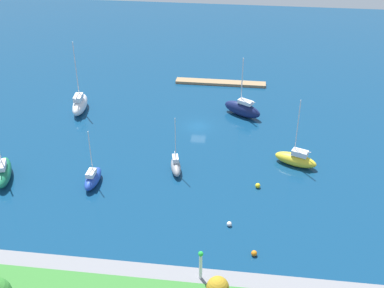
{
  "coord_description": "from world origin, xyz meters",
  "views": [
    {
      "loc": [
        -8.32,
        73.84,
        40.64
      ],
      "look_at": [
        0.0,
        8.56,
        1.5
      ],
      "focal_mm": 45.89,
      "sensor_mm": 36.0,
      "label": 1
    }
  ],
  "objects_px": {
    "sailboat_blue_far_north": "(93,178)",
    "sailboat_yellow_outer_mooring": "(296,159)",
    "mooring_buoy_yellow": "(258,186)",
    "mooring_buoy_white": "(229,224)",
    "harbor_beacon": "(201,263)",
    "mooring_buoy_orange": "(254,253)",
    "sailboat_white_lone_north": "(80,104)",
    "sailboat_navy_far_south": "(242,109)",
    "sailboat_gray_by_breakwater": "(176,166)",
    "sailboat_green_center_basin": "(3,172)",
    "park_tree_east": "(218,288)",
    "pier_dock": "(221,83)"
  },
  "relations": [
    {
      "from": "sailboat_green_center_basin",
      "to": "mooring_buoy_yellow",
      "type": "distance_m",
      "value": 36.46
    },
    {
      "from": "mooring_buoy_yellow",
      "to": "sailboat_yellow_outer_mooring",
      "type": "bearing_deg",
      "value": -130.26
    },
    {
      "from": "sailboat_green_center_basin",
      "to": "mooring_buoy_orange",
      "type": "bearing_deg",
      "value": -127.33
    },
    {
      "from": "sailboat_white_lone_north",
      "to": "mooring_buoy_orange",
      "type": "distance_m",
      "value": 46.5
    },
    {
      "from": "park_tree_east",
      "to": "mooring_buoy_orange",
      "type": "height_order",
      "value": "park_tree_east"
    },
    {
      "from": "sailboat_navy_far_south",
      "to": "sailboat_blue_far_north",
      "type": "distance_m",
      "value": 31.29
    },
    {
      "from": "mooring_buoy_yellow",
      "to": "sailboat_green_center_basin",
      "type": "bearing_deg",
      "value": 3.98
    },
    {
      "from": "sailboat_gray_by_breakwater",
      "to": "mooring_buoy_white",
      "type": "xyz_separation_m",
      "value": [
        -8.61,
        11.34,
        -0.66
      ]
    },
    {
      "from": "sailboat_gray_by_breakwater",
      "to": "mooring_buoy_yellow",
      "type": "height_order",
      "value": "sailboat_gray_by_breakwater"
    },
    {
      "from": "sailboat_blue_far_north",
      "to": "sailboat_yellow_outer_mooring",
      "type": "height_order",
      "value": "sailboat_yellow_outer_mooring"
    },
    {
      "from": "sailboat_navy_far_south",
      "to": "mooring_buoy_yellow",
      "type": "relative_size",
      "value": 15.09
    },
    {
      "from": "sailboat_blue_far_north",
      "to": "sailboat_green_center_basin",
      "type": "bearing_deg",
      "value": 93.24
    },
    {
      "from": "sailboat_navy_far_south",
      "to": "mooring_buoy_orange",
      "type": "height_order",
      "value": "sailboat_navy_far_south"
    },
    {
      "from": "sailboat_navy_far_south",
      "to": "sailboat_yellow_outer_mooring",
      "type": "bearing_deg",
      "value": 150.71
    },
    {
      "from": "sailboat_gray_by_breakwater",
      "to": "mooring_buoy_yellow",
      "type": "distance_m",
      "value": 12.37
    },
    {
      "from": "sailboat_blue_far_north",
      "to": "pier_dock",
      "type": "bearing_deg",
      "value": -20.86
    },
    {
      "from": "harbor_beacon",
      "to": "sailboat_navy_far_south",
      "type": "height_order",
      "value": "sailboat_navy_far_south"
    },
    {
      "from": "harbor_beacon",
      "to": "sailboat_green_center_basin",
      "type": "height_order",
      "value": "sailboat_green_center_basin"
    },
    {
      "from": "sailboat_green_center_basin",
      "to": "park_tree_east",
      "type": "bearing_deg",
      "value": -143.56
    },
    {
      "from": "sailboat_navy_far_south",
      "to": "mooring_buoy_yellow",
      "type": "distance_m",
      "value": 22.06
    },
    {
      "from": "sailboat_yellow_outer_mooring",
      "to": "mooring_buoy_yellow",
      "type": "relative_size",
      "value": 15.03
    },
    {
      "from": "sailboat_gray_by_breakwater",
      "to": "sailboat_navy_far_south",
      "type": "relative_size",
      "value": 0.84
    },
    {
      "from": "sailboat_blue_far_north",
      "to": "sailboat_yellow_outer_mooring",
      "type": "distance_m",
      "value": 30.09
    },
    {
      "from": "sailboat_blue_far_north",
      "to": "mooring_buoy_yellow",
      "type": "distance_m",
      "value": 23.34
    },
    {
      "from": "mooring_buoy_orange",
      "to": "sailboat_navy_far_south",
      "type": "bearing_deg",
      "value": -85.51
    },
    {
      "from": "park_tree_east",
      "to": "sailboat_gray_by_breakwater",
      "type": "distance_m",
      "value": 28.14
    },
    {
      "from": "sailboat_yellow_outer_mooring",
      "to": "park_tree_east",
      "type": "bearing_deg",
      "value": 94.72
    },
    {
      "from": "mooring_buoy_yellow",
      "to": "mooring_buoy_orange",
      "type": "distance_m",
      "value": 13.71
    },
    {
      "from": "sailboat_gray_by_breakwater",
      "to": "sailboat_yellow_outer_mooring",
      "type": "xyz_separation_m",
      "value": [
        -17.65,
        -4.01,
        0.11
      ]
    },
    {
      "from": "pier_dock",
      "to": "mooring_buoy_yellow",
      "type": "bearing_deg",
      "value": 102.69
    },
    {
      "from": "sailboat_green_center_basin",
      "to": "sailboat_blue_far_north",
      "type": "xyz_separation_m",
      "value": [
        -13.12,
        -0.45,
        -0.31
      ]
    },
    {
      "from": "sailboat_yellow_outer_mooring",
      "to": "mooring_buoy_orange",
      "type": "xyz_separation_m",
      "value": [
        5.84,
        20.28,
        -0.75
      ]
    },
    {
      "from": "mooring_buoy_orange",
      "to": "harbor_beacon",
      "type": "bearing_deg",
      "value": 43.7
    },
    {
      "from": "mooring_buoy_yellow",
      "to": "mooring_buoy_white",
      "type": "distance_m",
      "value": 9.44
    },
    {
      "from": "harbor_beacon",
      "to": "sailboat_navy_far_south",
      "type": "xyz_separation_m",
      "value": [
        -2.92,
        -40.98,
        -2.01
      ]
    },
    {
      "from": "sailboat_navy_far_south",
      "to": "sailboat_white_lone_north",
      "type": "relative_size",
      "value": 0.83
    },
    {
      "from": "sailboat_gray_by_breakwater",
      "to": "sailboat_blue_far_north",
      "type": "height_order",
      "value": "sailboat_gray_by_breakwater"
    },
    {
      "from": "sailboat_yellow_outer_mooring",
      "to": "mooring_buoy_orange",
      "type": "height_order",
      "value": "sailboat_yellow_outer_mooring"
    },
    {
      "from": "sailboat_green_center_basin",
      "to": "mooring_buoy_yellow",
      "type": "xyz_separation_m",
      "value": [
        -36.36,
        -2.53,
        -0.97
      ]
    },
    {
      "from": "harbor_beacon",
      "to": "sailboat_yellow_outer_mooring",
      "type": "bearing_deg",
      "value": -114.15
    },
    {
      "from": "sailboat_blue_far_north",
      "to": "sailboat_gray_by_breakwater",
      "type": "bearing_deg",
      "value": -66.09
    },
    {
      "from": "harbor_beacon",
      "to": "sailboat_navy_far_south",
      "type": "distance_m",
      "value": 41.13
    },
    {
      "from": "mooring_buoy_yellow",
      "to": "mooring_buoy_orange",
      "type": "relative_size",
      "value": 1.03
    },
    {
      "from": "sailboat_navy_far_south",
      "to": "sailboat_white_lone_north",
      "type": "distance_m",
      "value": 29.41
    },
    {
      "from": "sailboat_green_center_basin",
      "to": "sailboat_blue_far_north",
      "type": "height_order",
      "value": "sailboat_green_center_basin"
    },
    {
      "from": "sailboat_navy_far_south",
      "to": "sailboat_gray_by_breakwater",
      "type": "bearing_deg",
      "value": 96.08
    },
    {
      "from": "sailboat_green_center_basin",
      "to": "sailboat_white_lone_north",
      "type": "relative_size",
      "value": 0.85
    },
    {
      "from": "pier_dock",
      "to": "sailboat_white_lone_north",
      "type": "bearing_deg",
      "value": 32.45
    },
    {
      "from": "mooring_buoy_orange",
      "to": "sailboat_white_lone_north",
      "type": "bearing_deg",
      "value": -46.26
    },
    {
      "from": "pier_dock",
      "to": "sailboat_green_center_basin",
      "type": "bearing_deg",
      "value": 53.2
    }
  ]
}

